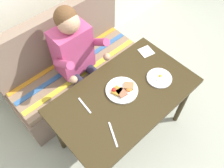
# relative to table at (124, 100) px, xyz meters

# --- Properties ---
(ground_plane) EXTENTS (8.00, 8.00, 0.00)m
(ground_plane) POSITION_rel_table_xyz_m (0.00, 0.00, -0.65)
(ground_plane) COLOR #9EA48F
(table) EXTENTS (1.20, 0.70, 0.73)m
(table) POSITION_rel_table_xyz_m (0.00, 0.00, 0.00)
(table) COLOR #312612
(table) RESTS_ON ground
(couch) EXTENTS (1.44, 0.56, 1.00)m
(couch) POSITION_rel_table_xyz_m (0.00, 0.76, -0.32)
(couch) COLOR #7B6554
(couch) RESTS_ON ground
(person) EXTENTS (0.45, 0.61, 1.21)m
(person) POSITION_rel_table_xyz_m (-0.02, 0.59, 0.09)
(person) COLOR #AF3F6D
(person) RESTS_ON ground
(plate_breakfast) EXTENTS (0.27, 0.27, 0.05)m
(plate_breakfast) POSITION_rel_table_xyz_m (0.01, 0.04, 0.10)
(plate_breakfast) COLOR white
(plate_breakfast) RESTS_ON table
(plate_eggs) EXTENTS (0.21, 0.21, 0.04)m
(plate_eggs) POSITION_rel_table_xyz_m (0.33, -0.09, 0.09)
(plate_eggs) COLOR white
(plate_eggs) RESTS_ON table
(napkin) EXTENTS (0.14, 0.14, 0.01)m
(napkin) POSITION_rel_table_xyz_m (0.48, 0.20, 0.09)
(napkin) COLOR silver
(napkin) RESTS_ON table
(fork) EXTENTS (0.03, 0.17, 0.00)m
(fork) POSITION_rel_table_xyz_m (-0.30, 0.14, 0.08)
(fork) COLOR silver
(fork) RESTS_ON table
(knife) EXTENTS (0.10, 0.19, 0.00)m
(knife) POSITION_rel_table_xyz_m (-0.30, -0.19, 0.08)
(knife) COLOR silver
(knife) RESTS_ON table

